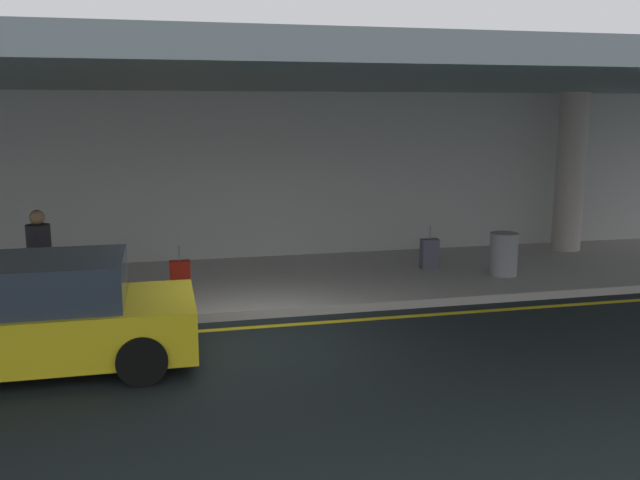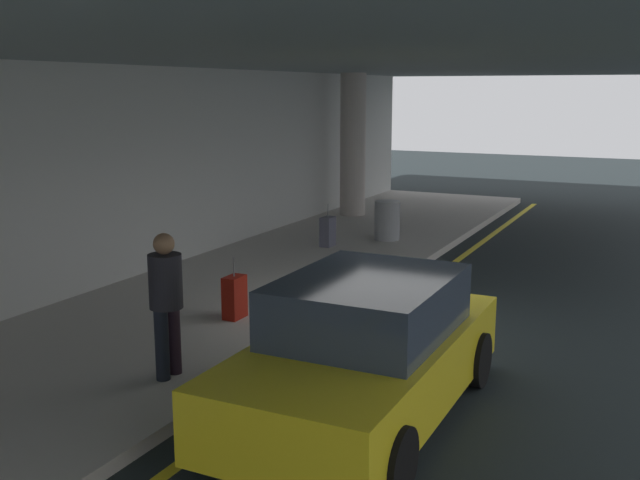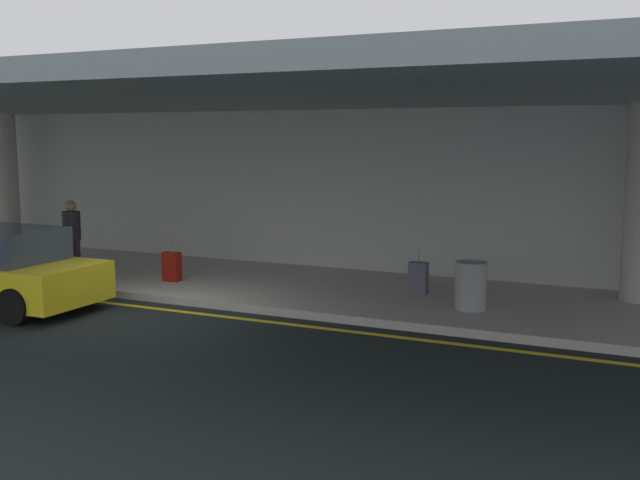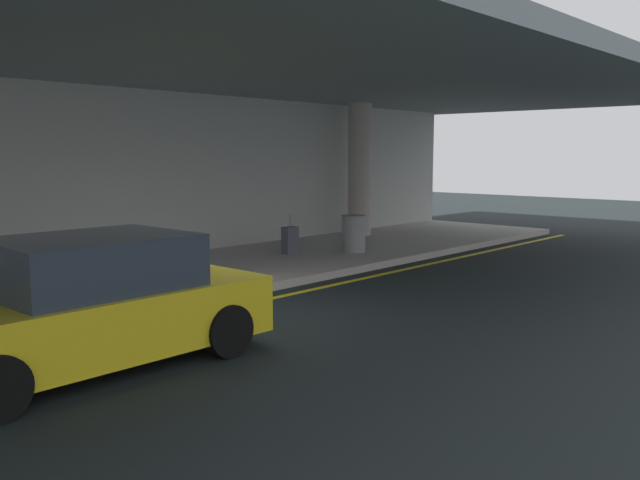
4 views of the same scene
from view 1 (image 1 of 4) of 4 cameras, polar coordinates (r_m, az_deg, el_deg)
name	(u,v)px [view 1 (image 1 of 4)]	position (r m, az deg, el deg)	size (l,w,h in m)	color
ground_plane	(255,339)	(10.47, -5.41, -8.24)	(60.00, 60.00, 0.00)	black
sidewalk	(234,284)	(13.40, -7.20, -3.69)	(26.00, 4.20, 0.15)	#B3ACA5
lane_stripe_yellow	(250,327)	(11.01, -5.82, -7.25)	(26.00, 0.14, 0.01)	yellow
support_column_center	(570,172)	(17.02, 20.12, 5.31)	(0.66, 0.66, 3.65)	#B4A9A1
ceiling_overhang	(231,78)	(12.50, -7.38, 13.20)	(28.00, 13.20, 0.30)	gray
terminal_back_wall	(221,179)	(15.29, -8.24, 5.03)	(26.00, 0.30, 3.80)	#B6B8B4
car_yellow_taxi	(39,318)	(9.80, -22.38, -5.99)	(4.10, 1.92, 1.50)	yellow
traveler_with_luggage	(40,254)	(11.96, -22.29, -1.07)	(0.38, 0.38, 1.68)	black
suitcase_upright_primary	(429,254)	(14.42, 9.09, -1.13)	(0.36, 0.22, 0.90)	#515264
suitcase_upright_secondary	(180,278)	(12.45, -11.56, -3.10)	(0.36, 0.22, 0.90)	maroon
trash_bin_steel	(503,254)	(14.15, 15.02, -1.13)	(0.56, 0.56, 0.85)	gray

